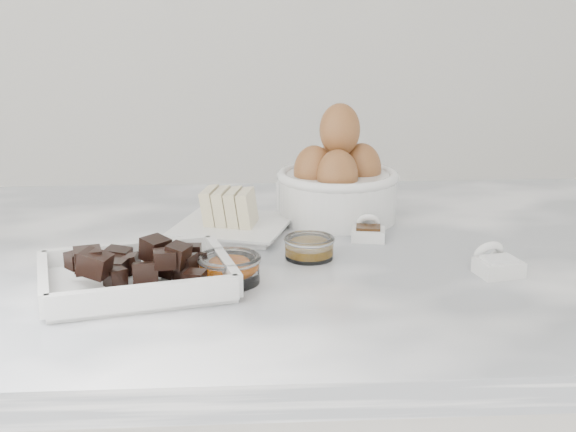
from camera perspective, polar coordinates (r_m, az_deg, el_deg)
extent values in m
cube|color=white|center=(1.14, -0.92, -3.34)|extent=(1.20, 0.80, 0.04)
cube|color=white|center=(1.00, -10.72, -4.78)|extent=(0.25, 0.21, 0.01)
cube|color=white|center=(1.21, -3.94, -0.92)|extent=(0.18, 0.18, 0.01)
cube|color=white|center=(1.21, -3.95, -0.60)|extent=(0.20, 0.20, 0.00)
cylinder|color=white|center=(1.32, 0.89, 1.37)|extent=(0.08, 0.08, 0.05)
cylinder|color=white|center=(1.31, 0.90, 2.19)|extent=(0.07, 0.07, 0.01)
cylinder|color=white|center=(1.27, 3.53, 1.38)|extent=(0.19, 0.19, 0.07)
torus|color=white|center=(1.26, 3.56, 2.89)|extent=(0.19, 0.19, 0.02)
ellipsoid|color=brown|center=(1.27, 5.25, 3.33)|extent=(0.06, 0.06, 0.08)
ellipsoid|color=brown|center=(1.25, 1.83, 3.19)|extent=(0.06, 0.06, 0.08)
ellipsoid|color=brown|center=(1.30, 3.56, 3.63)|extent=(0.06, 0.06, 0.08)
ellipsoid|color=brown|center=(1.22, 3.47, 2.85)|extent=(0.06, 0.06, 0.08)
ellipsoid|color=brown|center=(1.25, 3.70, 6.14)|extent=(0.06, 0.06, 0.08)
cylinder|color=white|center=(1.09, 1.52, -2.31)|extent=(0.07, 0.07, 0.03)
torus|color=white|center=(1.09, 1.52, -1.66)|extent=(0.07, 0.07, 0.01)
cylinder|color=#C07B0D|center=(1.09, 1.51, -2.53)|extent=(0.05, 0.05, 0.01)
cylinder|color=white|center=(1.00, -4.20, -3.85)|extent=(0.08, 0.08, 0.03)
torus|color=white|center=(1.00, -4.22, -3.04)|extent=(0.08, 0.08, 0.01)
ellipsoid|color=orange|center=(1.00, -4.20, -3.79)|extent=(0.05, 0.05, 0.02)
cube|color=white|center=(1.17, 5.72, -1.31)|extent=(0.05, 0.05, 0.02)
cube|color=#311B0B|center=(1.17, 5.74, -0.81)|extent=(0.04, 0.03, 0.00)
torus|color=white|center=(1.19, 5.76, -0.48)|extent=(0.04, 0.03, 0.03)
cube|color=white|center=(1.06, 14.75, -3.57)|extent=(0.06, 0.05, 0.02)
cube|color=white|center=(1.06, 14.80, -2.96)|extent=(0.05, 0.04, 0.00)
torus|color=white|center=(1.08, 14.08, -2.51)|extent=(0.05, 0.04, 0.04)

